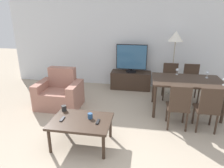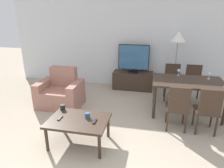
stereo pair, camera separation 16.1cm
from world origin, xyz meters
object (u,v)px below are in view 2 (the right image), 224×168
Objects in this scene: remote_primary at (60,118)px; wine_glass_right at (209,74)px; dining_chair_far at (193,82)px; armchair at (61,93)px; dining_chair_near_right at (208,109)px; remote_secondary at (95,121)px; dining_chair_far_left at (172,80)px; cup_white_near at (63,107)px; tv at (134,59)px; tv_stand at (133,80)px; cup_colored_far at (87,115)px; dining_table at (188,84)px; floor_lamp at (178,39)px; wine_glass_center at (179,71)px; coffee_table at (78,122)px; dining_chair_near at (178,106)px.

wine_glass_right is (2.63, 1.78, 0.38)m from remote_primary.
dining_chair_far reaches higher than remote_primary.
armchair is 1.11× the size of dining_chair_near_right.
remote_primary is 1.00× the size of remote_secondary.
cup_white_near is at bearing -134.78° from dining_chair_far_left.
tv is 5.70× the size of remote_primary.
tv is 2.58m from dining_chair_near_right.
tv_stand is 12.39× the size of cup_colored_far.
dining_table is 1.64× the size of dining_chair_far_left.
tv_stand is at bearing 154.69° from dining_chair_far_left.
floor_lamp is at bearing 76.82° from dining_chair_far_left.
wine_glass_right is at bearing -71.00° from dining_chair_far.
dining_table is at bearing -154.91° from wine_glass_right.
cup_white_near is 0.67× the size of wine_glass_center.
armchair is 0.68× the size of dining_table.
dining_chair_far reaches higher than remote_secondary.
dining_chair_near_right is at bearing -10.35° from armchair.
dining_chair_far is 0.53× the size of floor_lamp.
coffee_table is at bearing -132.84° from dining_chair_far.
tv_stand is (1.55, 1.46, -0.05)m from armchair.
dining_chair_far_left is at bearing -25.31° from tv_stand.
dining_chair_near is (1.62, 0.77, 0.08)m from coffee_table.
dining_chair_far_left is 2.87m from cup_white_near.
cup_colored_far is at bearing 147.41° from remote_secondary.
dining_chair_near is at bearing -108.43° from dining_chair_far.
cup_white_near is (-2.02, -0.50, 0.02)m from dining_chair_near.
wine_glass_right is at bearing 28.51° from cup_white_near.
floor_lamp is 1.25m from wine_glass_right.
wine_glass_center reaches higher than armchair.
remote_primary is (-2.44, -0.80, -0.02)m from dining_chair_near_right.
remote_secondary is (-1.34, -2.32, -0.02)m from dining_chair_far_left.
wine_glass_right reaches higher than dining_chair_far_left.
cup_colored_far is (-1.49, -0.69, 0.01)m from dining_chair_near.
tv is 2.31m from dining_chair_near.
cup_white_near is at bearing -141.19° from dining_chair_far.
dining_chair_far_left reaches higher than remote_secondary.
tv reaches higher than remote_primary.
remote_secondary is (-0.30, -2.81, 0.22)m from tv_stand.
tv reaches higher than armchair.
floor_lamp is at bearing 25.97° from armchair.
coffee_table is at bearing -125.20° from dining_chair_far_left.
dining_chair_far is at bearing 17.33° from armchair.
tv is 2.99m from remote_primary.
floor_lamp is 18.34× the size of cup_colored_far.
armchair is 10.11× the size of cup_white_near.
armchair is at bearing -172.90° from wine_glass_right.
wine_glass_right reaches higher than cup_colored_far.
wine_glass_center is (-0.42, -0.41, 0.36)m from dining_chair_far.
tv is 0.96× the size of dining_chair_far_left.
tv is at bearing 162.50° from dining_chair_far.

